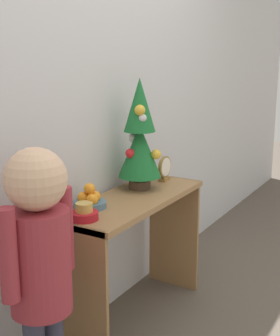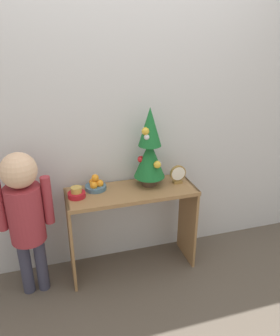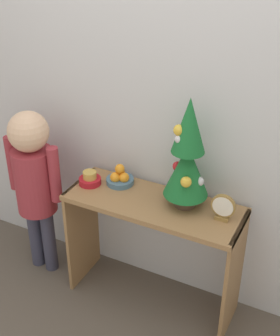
{
  "view_description": "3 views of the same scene",
  "coord_description": "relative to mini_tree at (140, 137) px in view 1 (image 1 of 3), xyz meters",
  "views": [
    {
      "loc": [
        -2.0,
        -1.06,
        1.44
      ],
      "look_at": [
        0.03,
        0.15,
        0.87
      ],
      "focal_mm": 50.0,
      "sensor_mm": 36.0,
      "label": 1
    },
    {
      "loc": [
        -0.56,
        -1.96,
        1.85
      ],
      "look_at": [
        0.06,
        0.17,
        0.89
      ],
      "focal_mm": 35.0,
      "sensor_mm": 36.0,
      "label": 2
    },
    {
      "loc": [
        0.89,
        -1.73,
        2.15
      ],
      "look_at": [
        -0.06,
        0.15,
        0.93
      ],
      "focal_mm": 50.0,
      "sensor_mm": 36.0,
      "label": 3
    }
  ],
  "objects": [
    {
      "name": "fruit_bowl",
      "position": [
        -0.42,
        0.03,
        -0.26
      ],
      "size": [
        0.16,
        0.16,
        0.12
      ],
      "color": "#476B84",
      "rests_on": "console_table"
    },
    {
      "name": "console_table",
      "position": [
        -0.16,
        -0.05,
        -0.47
      ],
      "size": [
        0.99,
        0.37,
        0.71
      ],
      "color": "olive",
      "rests_on": "ground_plane"
    },
    {
      "name": "ground_plane",
      "position": [
        -0.16,
        -0.24,
        -1.01
      ],
      "size": [
        12.0,
        12.0,
        0.0
      ],
      "primitive_type": "plane",
      "color": "brown"
    },
    {
      "name": "mini_tree",
      "position": [
        0.0,
        0.0,
        0.0
      ],
      "size": [
        0.24,
        0.24,
        0.61
      ],
      "color": "#4C3828",
      "rests_on": "console_table"
    },
    {
      "name": "desk_clock",
      "position": [
        0.22,
        -0.04,
        -0.22
      ],
      "size": [
        0.13,
        0.04,
        0.15
      ],
      "color": "olive",
      "rests_on": "console_table"
    },
    {
      "name": "child_figure",
      "position": [
        -0.93,
        -0.11,
        -0.3
      ],
      "size": [
        0.38,
        0.24,
        1.11
      ],
      "color": "#38384C",
      "rests_on": "ground_plane"
    },
    {
      "name": "singing_bowl",
      "position": [
        -0.57,
        -0.05,
        -0.26
      ],
      "size": [
        0.13,
        0.13,
        0.08
      ],
      "color": "#AD1923",
      "rests_on": "console_table"
    },
    {
      "name": "back_wall",
      "position": [
        -0.16,
        0.17,
        0.24
      ],
      "size": [
        7.0,
        0.05,
        2.5
      ],
      "primitive_type": "cube",
      "color": "silver",
      "rests_on": "ground_plane"
    }
  ]
}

